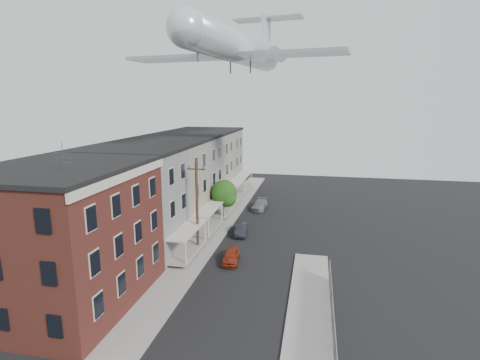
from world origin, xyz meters
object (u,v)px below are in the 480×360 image
object	(u,v)px
utility_pole	(197,206)
airplane	(239,49)
street_tree	(225,194)
car_near	(231,256)
car_far	(260,205)
car_mid	(241,229)

from	to	relation	value
utility_pole	airplane	distance (m)	17.82
street_tree	car_near	bearing A→B (deg)	-73.59
utility_pole	airplane	bearing A→B (deg)	73.40
car_near	car_far	distance (m)	17.81
car_near	car_far	world-z (taller)	car_far
car_mid	car_far	xyz separation A→B (m)	(0.56, 10.42, 0.01)
car_mid	car_far	bearing A→B (deg)	79.66
street_tree	car_near	xyz separation A→B (m)	(3.47, -11.79, -2.84)
utility_pole	car_near	bearing A→B (deg)	-26.15
car_mid	utility_pole	bearing A→B (deg)	-127.62
car_mid	airplane	xyz separation A→B (m)	(-0.76, 2.77, 19.64)
car_far	airplane	size ratio (longest dim) A/B	0.16
car_near	car_mid	world-z (taller)	car_near
utility_pole	car_near	world-z (taller)	utility_pole
street_tree	airplane	xyz separation A→B (m)	(2.15, -1.62, 16.80)
airplane	street_tree	bearing A→B (deg)	142.98
car_far	airplane	xyz separation A→B (m)	(-1.32, -7.64, 19.63)
utility_pole	airplane	world-z (taller)	airplane
street_tree	car_far	size ratio (longest dim) A/B	1.23
car_near	car_mid	bearing A→B (deg)	88.35
utility_pole	car_mid	size ratio (longest dim) A/B	2.45
street_tree	airplane	world-z (taller)	airplane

